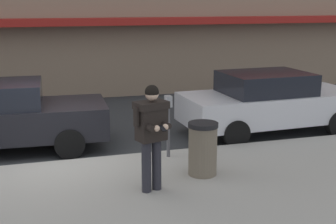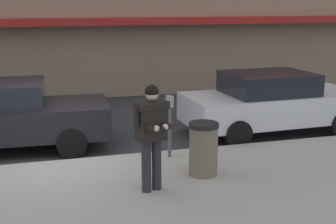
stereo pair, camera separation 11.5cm
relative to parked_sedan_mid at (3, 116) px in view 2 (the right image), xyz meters
name	(u,v)px [view 2 (the right image)]	position (x,y,z in m)	size (l,w,h in m)	color
ground_plane	(55,164)	(1.01, -1.23, -0.79)	(80.00, 80.00, 0.00)	#2B2D30
sidewalk	(129,214)	(2.01, -4.08, -0.72)	(32.00, 5.30, 0.14)	#99968E
curb_paint_line	(103,158)	(2.01, -1.18, -0.79)	(28.00, 0.12, 0.01)	silver
parked_sedan_mid	(3,116)	(0.00, 0.00, 0.00)	(4.59, 2.10, 1.54)	black
parked_sedan_far	(272,102)	(6.39, -0.33, 0.00)	(4.57, 2.07, 1.54)	silver
man_texting_on_phone	(152,127)	(2.52, -3.45, 0.46)	(0.63, 0.64, 1.81)	#23232B
parking_meter	(170,117)	(3.29, -1.83, 0.18)	(0.12, 0.18, 1.27)	#4C4C51
trash_bin	(203,149)	(3.60, -2.98, -0.16)	(0.55, 0.55, 0.98)	#665B4C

